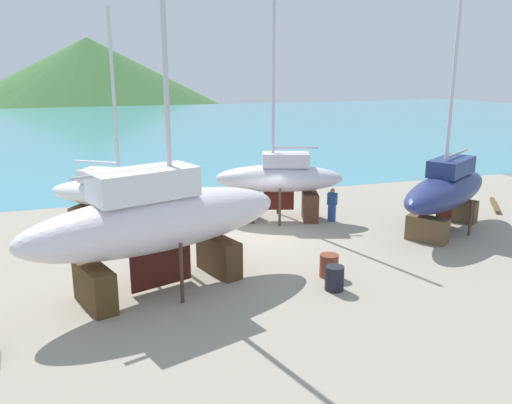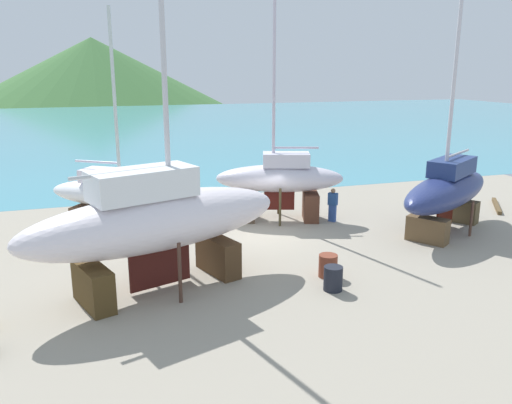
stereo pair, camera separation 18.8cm
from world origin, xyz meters
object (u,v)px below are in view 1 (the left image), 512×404
sailboat_far_slipway (158,220)px  worker (332,204)px  barrel_by_slipway (48,246)px  barrel_rust_near (334,278)px  sailboat_small_center (114,194)px  barrel_rust_mid (329,266)px  sailboat_large_starboard (279,180)px  sailboat_mid_port (446,190)px

sailboat_far_slipway → worker: bearing=12.2°
barrel_by_slipway → barrel_rust_near: barrel_rust_near is taller
barrel_by_slipway → worker: bearing=4.1°
sailboat_small_center → barrel_rust_mid: bearing=-16.5°
sailboat_large_starboard → sailboat_mid_port: bearing=166.5°
sailboat_large_starboard → barrel_rust_mid: bearing=101.4°
sailboat_far_slipway → barrel_rust_near: (5.51, -1.90, -1.99)m
worker → sailboat_far_slipway: bearing=-10.8°
sailboat_far_slipway → barrel_by_slipway: sailboat_far_slipway is taller
sailboat_small_center → barrel_rust_near: bearing=-21.3°
sailboat_mid_port → barrel_rust_mid: size_ratio=13.93×
barrel_by_slipway → barrel_rust_near: size_ratio=1.00×
sailboat_mid_port → worker: (-4.21, 2.94, -1.06)m
sailboat_small_center → sailboat_large_starboard: bearing=26.5°
sailboat_large_starboard → barrel_rust_near: 8.68m
sailboat_mid_port → sailboat_small_center: bearing=-52.5°
sailboat_far_slipway → barrel_rust_mid: sailboat_far_slipway is taller
worker → barrel_by_slipway: worker is taller
sailboat_small_center → sailboat_mid_port: bearing=14.6°
barrel_rust_mid → sailboat_large_starboard: bearing=83.3°
sailboat_far_slipway → sailboat_small_center: bearing=78.8°
barrel_rust_mid → barrel_rust_near: barrel_rust_near is taller
barrel_rust_mid → barrel_by_slipway: 11.02m
worker → barrel_rust_mid: 7.05m
sailboat_large_starboard → sailboat_far_slipway: bearing=62.4°
sailboat_small_center → worker: 10.32m
worker → sailboat_large_starboard: bearing=-66.7°
sailboat_mid_port → barrel_by_slipway: (-17.03, 2.03, -1.49)m
barrel_rust_mid → sailboat_far_slipway: bearing=172.3°
sailboat_large_starboard → barrel_by_slipway: (-10.50, -1.99, -1.57)m
sailboat_far_slipway → worker: (9.05, 5.47, -1.56)m
sailboat_large_starboard → sailboat_far_slipway: sailboat_far_slipway is taller
worker → barrel_rust_mid: (-3.20, -6.26, -0.44)m
sailboat_large_starboard → worker: (2.33, -1.07, -1.14)m
sailboat_mid_port → barrel_by_slipway: 17.22m
sailboat_mid_port → barrel_by_slipway: bearing=-39.8°
sailboat_small_center → barrel_rust_mid: (6.87, -8.38, -1.21)m
sailboat_small_center → barrel_rust_near: sailboat_small_center is taller
barrel_by_slipway → barrel_rust_near: (9.29, -6.47, 0.00)m
sailboat_mid_port → barrel_rust_mid: (-7.40, -3.32, -1.49)m
barrel_rust_mid → barrel_by_slipway: size_ratio=0.99×
sailboat_small_center → barrel_by_slipway: 4.26m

